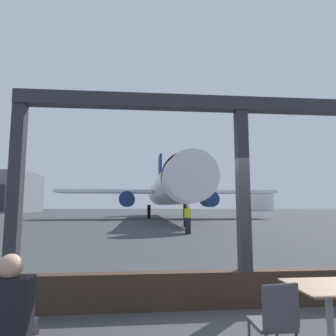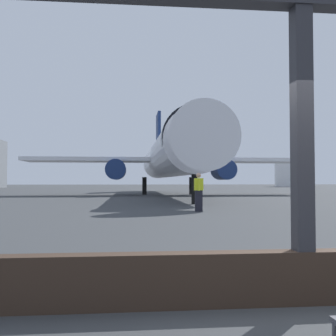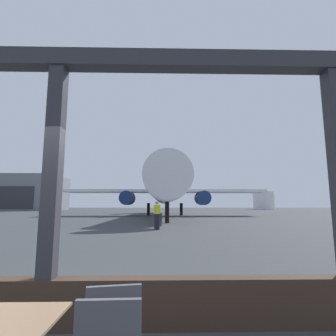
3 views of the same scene
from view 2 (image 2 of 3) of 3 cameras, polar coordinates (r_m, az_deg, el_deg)
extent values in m
plane|color=#383A3D|center=(44.30, -2.99, -3.70)|extent=(220.00, 220.00, 0.00)
cube|color=#38281E|center=(4.78, 19.28, -14.86)|extent=(7.83, 0.24, 0.59)
cube|color=#2D2D33|center=(4.67, 19.09, 2.02)|extent=(0.20, 0.20, 3.37)
cylinder|color=silver|center=(38.69, 0.14, 1.59)|extent=(3.96, 32.82, 3.96)
cone|color=silver|center=(21.20, 4.86, 4.51)|extent=(3.76, 2.60, 3.76)
cylinder|color=black|center=(23.08, 4.01, 4.36)|extent=(4.04, 0.90, 4.04)
cube|color=silver|center=(38.62, -10.97, 1.19)|extent=(12.98, 4.20, 0.36)
cube|color=silver|center=(40.06, 10.86, 1.08)|extent=(12.98, 4.20, 0.36)
cylinder|color=navy|center=(37.03, -7.64, -0.25)|extent=(1.90, 3.20, 1.90)
cylinder|color=navy|center=(38.08, 8.14, -0.29)|extent=(1.90, 3.20, 1.90)
cube|color=navy|center=(53.91, -1.43, 5.27)|extent=(0.36, 4.40, 5.20)
cylinder|color=black|center=(23.24, 3.91, -3.13)|extent=(0.36, 0.36, 1.77)
cylinder|color=black|center=(39.42, -3.48, -2.63)|extent=(0.44, 0.44, 1.77)
cylinder|color=black|center=(39.88, 3.44, -2.63)|extent=(0.44, 0.44, 1.77)
cube|color=black|center=(17.59, 4.53, -4.84)|extent=(0.32, 0.20, 0.95)
cube|color=yellow|center=(17.57, 4.52, -2.40)|extent=(0.40, 0.22, 0.55)
sphere|color=tan|center=(17.57, 4.52, -1.08)|extent=(0.22, 0.22, 0.22)
cylinder|color=yellow|center=(17.81, 4.49, -2.48)|extent=(0.09, 0.09, 0.52)
cylinder|color=yellow|center=(17.33, 4.55, -2.49)|extent=(0.09, 0.09, 0.52)
cylinder|color=white|center=(101.04, 17.44, -0.86)|extent=(7.26, 7.26, 6.19)
camera|label=1|loc=(0.95, 165.07, 20.73)|focal=32.21mm
camera|label=3|loc=(3.47, 70.87, 1.24)|focal=27.93mm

